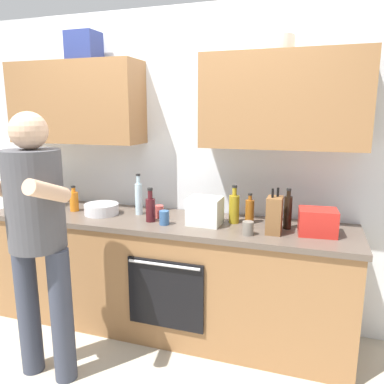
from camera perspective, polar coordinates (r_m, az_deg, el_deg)
The scene contains 18 objects.
ground_plane at distance 3.25m, azimuth -4.10°, elevation -19.59°, with size 12.00×12.00×0.00m, color #B2A893.
back_wall_unit at distance 3.03m, azimuth -2.56°, elevation 8.10°, with size 4.00×0.38×2.50m.
counter at distance 3.03m, azimuth -4.23°, elevation -12.31°, with size 2.84×0.67×0.90m.
person_standing at distance 2.48m, azimuth -22.52°, elevation -5.07°, with size 0.49×0.45×1.71m.
bottle_wine at distance 2.81m, azimuth -6.32°, elevation -2.48°, with size 0.07×0.07×0.26m.
bottle_juice at distance 3.24m, azimuth -17.45°, elevation -1.26°, with size 0.07×0.07×0.21m.
bottle_water at distance 3.00m, azimuth -8.09°, elevation -0.83°, with size 0.06×0.06×0.33m.
bottle_oil at distance 2.77m, azimuth 6.41°, elevation -2.44°, with size 0.08×0.08×0.28m.
bottle_soy at distance 2.69m, azimuth 14.34°, elevation -2.86°, with size 0.06×0.06×0.29m.
bottle_syrup at distance 2.78m, azimuth 8.75°, elevation -2.85°, with size 0.07×0.07×0.22m.
cup_tea at distance 2.73m, azimuth -4.24°, elevation -3.92°, with size 0.07×0.07×0.10m, color #33598C.
cup_stoneware at distance 2.52m, azimuth 8.49°, elevation -5.47°, with size 0.08×0.08×0.09m, color slate.
cup_ceramic at distance 2.91m, azimuth -5.02°, elevation -2.98°, with size 0.07×0.07×0.10m, color #BF4C47.
mixing_bowl at distance 3.09m, azimuth -13.58°, elevation -2.53°, with size 0.27×0.27×0.08m, color silver.
knife_block at distance 2.57m, azimuth 12.39°, elevation -3.44°, with size 0.10×0.14×0.31m.
grocery_bag_produce at distance 2.72m, azimuth 1.97°, elevation -2.90°, with size 0.24×0.20×0.20m, color silver.
grocery_bag_rice at distance 3.47m, azimuth -22.09°, elevation -0.57°, with size 0.25×0.18×0.19m, color beige.
grocery_bag_crisps at distance 2.63m, azimuth 18.54°, elevation -4.32°, with size 0.24×0.20×0.17m, color red.
Camera 1 is at (1.07, -2.55, 1.70)m, focal length 35.11 mm.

